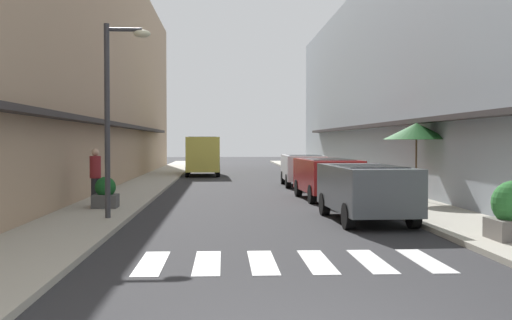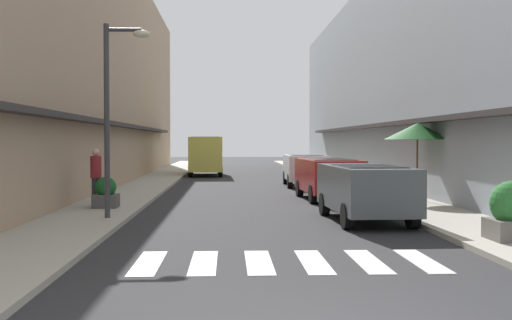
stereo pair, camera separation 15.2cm
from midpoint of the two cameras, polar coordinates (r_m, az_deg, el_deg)
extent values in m
plane|color=#2B2B2D|center=(27.42, -0.75, -2.68)|extent=(113.84, 113.84, 0.00)
cube|color=#ADA899|center=(27.64, -10.65, -2.54)|extent=(2.29, 72.44, 0.12)
cube|color=#ADA899|center=(28.01, 9.02, -2.48)|extent=(2.29, 72.44, 0.12)
cube|color=tan|center=(30.03, -17.28, 8.40)|extent=(5.00, 48.57, 11.27)
cube|color=#332D2D|center=(29.28, -12.00, 3.05)|extent=(0.50, 34.00, 0.16)
cube|color=#939EA8|center=(30.57, 15.19, 7.25)|extent=(5.00, 48.57, 10.15)
cube|color=#332D2D|center=(29.69, 10.10, 3.04)|extent=(0.50, 34.00, 0.16)
cube|color=silver|center=(11.04, -9.84, -9.22)|extent=(0.45, 2.20, 0.01)
cube|color=silver|center=(10.97, -4.84, -9.28)|extent=(0.45, 2.20, 0.01)
cube|color=silver|center=(10.98, 0.19, -9.26)|extent=(0.45, 2.20, 0.01)
cube|color=silver|center=(11.07, 5.17, -9.17)|extent=(0.45, 2.20, 0.01)
cube|color=silver|center=(11.24, 10.02, -9.02)|extent=(0.45, 2.20, 0.01)
cube|color=silver|center=(11.49, 14.70, -8.82)|extent=(0.45, 2.20, 0.01)
cube|color=#4C5156|center=(16.62, 9.65, -2.49)|extent=(1.90, 4.42, 1.13)
cube|color=black|center=(16.38, 9.82, -1.48)|extent=(1.55, 2.49, 0.56)
cylinder|color=black|center=(17.89, 6.00, -4.00)|extent=(0.24, 0.65, 0.64)
cylinder|color=black|center=(18.26, 10.92, -3.90)|extent=(0.24, 0.65, 0.64)
cylinder|color=black|center=(15.09, 8.09, -5.07)|extent=(0.24, 0.65, 0.64)
cylinder|color=black|center=(15.52, 13.84, -4.91)|extent=(0.24, 0.65, 0.64)
cube|color=maroon|center=(22.62, 6.25, -1.37)|extent=(1.95, 4.33, 1.13)
cube|color=black|center=(22.39, 6.34, -0.62)|extent=(1.58, 2.45, 0.56)
cylinder|color=black|center=(23.88, 3.68, -2.56)|extent=(0.25, 0.65, 0.64)
cylinder|color=black|center=(24.19, 7.40, -2.52)|extent=(0.25, 0.65, 0.64)
cylinder|color=black|center=(21.13, 4.92, -3.12)|extent=(0.25, 0.65, 0.64)
cylinder|color=black|center=(21.48, 9.10, -3.06)|extent=(0.25, 0.65, 0.64)
cube|color=silver|center=(29.39, 4.10, -0.66)|extent=(1.83, 4.23, 1.13)
cube|color=black|center=(29.17, 4.16, -0.08)|extent=(1.52, 2.38, 0.56)
cylinder|color=black|center=(30.73, 2.36, -1.61)|extent=(0.23, 0.64, 0.64)
cylinder|color=black|center=(30.89, 5.30, -1.60)|extent=(0.23, 0.64, 0.64)
cylinder|color=black|center=(27.97, 2.77, -1.93)|extent=(0.23, 0.64, 0.64)
cylinder|color=black|center=(28.14, 6.00, -1.92)|extent=(0.23, 0.64, 0.64)
cube|color=#D8CC4C|center=(38.56, -4.98, 0.57)|extent=(2.13, 5.46, 2.03)
cube|color=black|center=(38.29, -5.00, 1.69)|extent=(1.74, 3.08, 0.56)
cylinder|color=black|center=(40.39, -6.25, -0.82)|extent=(0.24, 0.65, 0.64)
cylinder|color=black|center=(40.38, -3.71, -0.82)|extent=(0.24, 0.65, 0.64)
cylinder|color=black|center=(36.83, -6.37, -1.07)|extent=(0.24, 0.65, 0.64)
cylinder|color=black|center=(36.83, -3.59, -1.06)|extent=(0.24, 0.65, 0.64)
cylinder|color=#38383D|center=(16.60, -13.61, 3.45)|extent=(0.14, 0.14, 4.99)
cylinder|color=#38383D|center=(16.76, -12.13, 11.50)|extent=(0.90, 0.10, 0.10)
ellipsoid|color=beige|center=(16.68, -10.57, 11.21)|extent=(0.44, 0.28, 0.20)
cylinder|color=#262626|center=(21.73, 14.12, -3.48)|extent=(0.48, 0.48, 0.06)
cylinder|color=#4C3823|center=(21.66, 14.14, -0.51)|extent=(0.06, 0.06, 2.31)
cone|color=#19511E|center=(21.65, 14.16, 2.55)|extent=(2.22, 2.22, 0.55)
cube|color=#4C4C4C|center=(19.26, -13.72, -3.64)|extent=(0.72, 0.72, 0.40)
sphere|color=#195623|center=(19.22, -13.73, -2.41)|extent=(0.62, 0.62, 0.62)
cylinder|color=#282B33|center=(19.85, -14.58, -2.82)|extent=(0.26, 0.26, 0.85)
cylinder|color=maroon|center=(19.81, -14.60, -0.63)|extent=(0.34, 0.34, 0.67)
sphere|color=tan|center=(19.80, -14.61, 0.68)|extent=(0.23, 0.23, 0.23)
camera|label=1|loc=(0.08, -90.24, -0.01)|focal=44.06mm
camera|label=2|loc=(0.08, 89.76, 0.01)|focal=44.06mm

